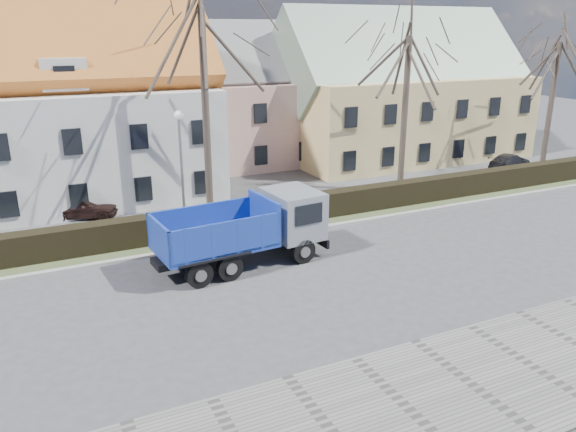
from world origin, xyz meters
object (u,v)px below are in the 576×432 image
cart_frame (194,248)px  parked_car_b (509,162)px  dump_truck (236,232)px  parked_car_a (82,207)px  streetlight (182,173)px

cart_frame → parked_car_b: size_ratio=0.20×
parked_car_b → cart_frame: bearing=84.2°
dump_truck → parked_car_a: 10.62m
cart_frame → parked_car_a: bearing=116.8°
parked_car_a → parked_car_b: parked_car_a is taller
parked_car_a → parked_car_b: 28.16m
dump_truck → streetlight: size_ratio=1.25×
streetlight → parked_car_a: bearing=134.2°
dump_truck → parked_car_b: dump_truck is taller
dump_truck → streetlight: bearing=94.3°
dump_truck → parked_car_a: bearing=113.4°
dump_truck → parked_car_a: (-5.07, 9.29, -0.88)m
parked_car_a → parked_car_b: size_ratio=0.89×
dump_truck → streetlight: 5.21m
parked_car_a → parked_car_b: bearing=-73.7°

